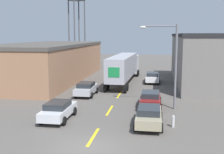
{
  "coord_description": "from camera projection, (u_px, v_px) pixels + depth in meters",
  "views": [
    {
      "loc": [
        3.92,
        -15.37,
        6.6
      ],
      "look_at": [
        -0.78,
        14.71,
        2.01
      ],
      "focal_mm": 45.0,
      "sensor_mm": 36.0,
      "label": 1
    }
  ],
  "objects": [
    {
      "name": "ground_plane",
      "position": [
        87.0,
        147.0,
        16.6
      ],
      "size": [
        160.0,
        160.0,
        0.0
      ],
      "primitive_type": "plane",
      "color": "#56514C"
    },
    {
      "name": "road_centerline",
      "position": [
        110.0,
        110.0,
        24.75
      ],
      "size": [
        0.2,
        16.51,
        0.01
      ],
      "color": "yellow",
      "rests_on": "ground_plane"
    },
    {
      "name": "warehouse_left",
      "position": [
        48.0,
        61.0,
        41.75
      ],
      "size": [
        10.83,
        26.84,
        5.35
      ],
      "color": "#9E7051",
      "rests_on": "ground_plane"
    },
    {
      "name": "warehouse_right",
      "position": [
        224.0,
        59.0,
        36.98
      ],
      "size": [
        12.7,
        19.27,
        6.75
      ],
      "color": "slate",
      "rests_on": "ground_plane"
    },
    {
      "name": "semi_truck",
      "position": [
        125.0,
        66.0,
        38.86
      ],
      "size": [
        3.23,
        16.29,
        3.87
      ],
      "rotation": [
        0.0,
        0.0,
        -0.04
      ],
      "color": "silver",
      "rests_on": "ground_plane"
    },
    {
      "name": "parked_car_left_far",
      "position": [
        86.0,
        89.0,
        30.67
      ],
      "size": [
        2.0,
        4.38,
        1.45
      ],
      "color": "#B2B2B7",
      "rests_on": "ground_plane"
    },
    {
      "name": "parked_car_left_near",
      "position": [
        58.0,
        110.0,
        21.93
      ],
      "size": [
        2.0,
        4.38,
        1.45
      ],
      "color": "silver",
      "rests_on": "ground_plane"
    },
    {
      "name": "parked_car_right_near",
      "position": [
        149.0,
        116.0,
        20.41
      ],
      "size": [
        2.0,
        4.38,
        1.45
      ],
      "color": "tan",
      "rests_on": "ground_plane"
    },
    {
      "name": "parked_car_right_far",
      "position": [
        152.0,
        77.0,
        38.83
      ],
      "size": [
        2.0,
        4.38,
        1.45
      ],
      "color": "silver",
      "rests_on": "ground_plane"
    },
    {
      "name": "parked_car_right_mid",
      "position": [
        150.0,
        99.0,
        25.75
      ],
      "size": [
        2.0,
        4.38,
        1.45
      ],
      "color": "maroon",
      "rests_on": "ground_plane"
    },
    {
      "name": "street_lamp",
      "position": [
        171.0,
        59.0,
        24.58
      ],
      "size": [
        3.32,
        0.32,
        7.5
      ],
      "color": "slate",
      "rests_on": "ground_plane"
    },
    {
      "name": "fire_hydrant",
      "position": [
        173.0,
        121.0,
        20.17
      ],
      "size": [
        0.22,
        0.22,
        0.88
      ],
      "color": "silver",
      "rests_on": "ground_plane"
    }
  ]
}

